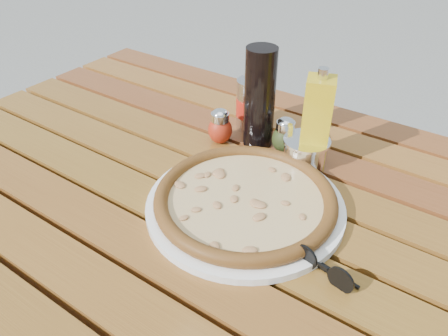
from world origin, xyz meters
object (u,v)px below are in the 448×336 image
Objects in this scene: plate at (245,205)px; table at (218,215)px; olive_oil_cruet at (316,123)px; oregano_shaker at (285,136)px; soda_can at (251,105)px; parmesan_tin at (306,151)px; pepper_shaker at (220,127)px; pizza at (245,198)px; sunglasses at (323,268)px; dark_bottle at (260,98)px.

table is at bearing 160.74° from plate.
plate is at bearing -99.90° from olive_oil_cruet.
table is 17.07× the size of oregano_shaker.
table is 0.28m from soda_can.
olive_oil_cruet is (0.19, -0.05, 0.04)m from soda_can.
oregano_shaker is 0.13m from soda_can.
plate is 0.19m from parmesan_tin.
pepper_shaker is at bearing -171.86° from parmesan_tin.
olive_oil_cruet is 0.07m from parmesan_tin.
table is at bearing -122.72° from parmesan_tin.
oregano_shaker reaches higher than pizza.
parmesan_tin reaches higher than plate.
soda_can is (-0.15, 0.26, 0.04)m from pizza.
pepper_shaker is 0.42m from sunglasses.
sunglasses is (0.35, -0.23, -0.02)m from pepper_shaker.
pepper_shaker is 0.37× the size of dark_bottle.
pepper_shaker is 0.22m from olive_oil_cruet.
oregano_shaker is at bearing 99.11° from plate.
table is 12.69× the size of parmesan_tin.
olive_oil_cruet is at bearing -6.37° from oregano_shaker.
sunglasses is (0.16, -0.26, -0.01)m from parmesan_tin.
soda_can is (-0.15, 0.26, 0.05)m from plate.
oregano_shaker is at bearing 75.88° from table.
plate is at bearing -43.90° from pepper_shaker.
soda_can is (-0.12, 0.05, 0.02)m from oregano_shaker.
parmesan_tin is at bearing -7.51° from dark_bottle.
parmesan_tin is at bearing -20.47° from soda_can.
plate is 4.39× the size of pepper_shaker.
oregano_shaker is at bearing 162.48° from parmesan_tin.
sunglasses is at bearing -19.85° from table.
plate is 0.19m from sunglasses.
olive_oil_cruet reaches higher than sunglasses.
plate is 0.24m from pepper_shaker.
olive_oil_cruet reaches higher than pizza.
dark_bottle is (-0.02, 0.18, 0.19)m from table.
dark_bottle is at bearing 115.38° from plate.
table is at bearing 160.74° from pizza.
plate is at bearing 170.20° from sunglasses.
pizza is at bearing -19.26° from table.
dark_bottle is 0.40m from sunglasses.
pizza is 0.30m from soda_can.
olive_oil_cruet is at bearing 80.10° from pizza.
table is 0.26m from dark_bottle.
pepper_shaker is 0.74× the size of parmesan_tin.
pepper_shaker reaches higher than parmesan_tin.
dark_bottle reaches higher than olive_oil_cruet.
soda_can reaches higher than oregano_shaker.
pepper_shaker is at bearing 157.13° from sunglasses.
dark_bottle reaches higher than sunglasses.
dark_bottle reaches higher than soda_can.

